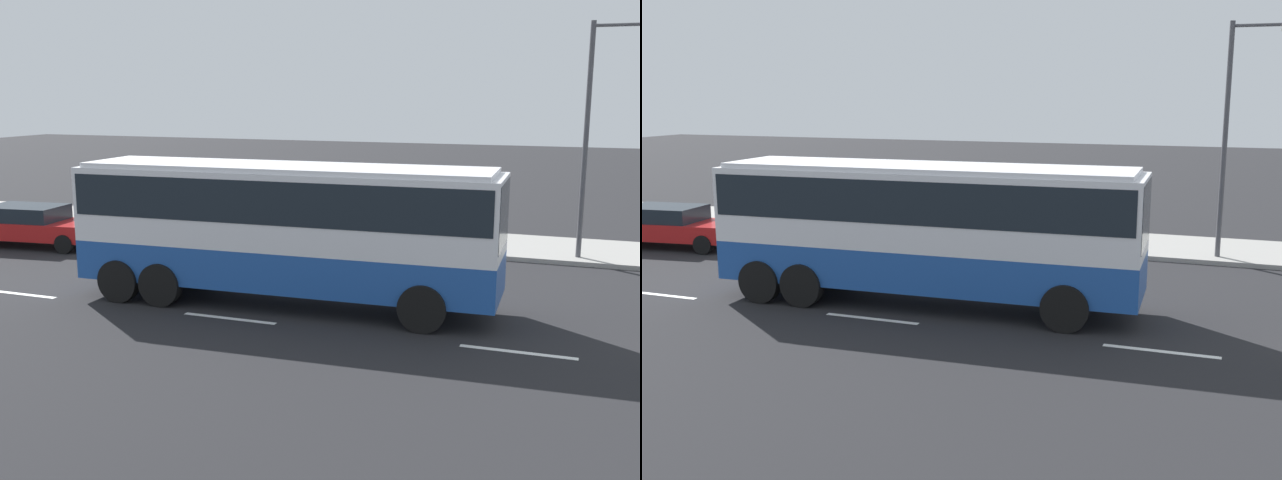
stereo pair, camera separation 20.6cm
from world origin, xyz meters
TOP-DOWN VIEW (x-y plane):
  - ground_plane at (0.00, 0.00)m, footprint 120.00×120.00m
  - sidewalk_curb at (0.00, 8.86)m, footprint 80.00×4.00m
  - lane_centreline at (-4.68, -1.78)m, footprint 31.58×0.16m
  - coach_bus at (-1.58, -0.17)m, footprint 10.72×2.93m
  - car_red_compact at (-12.71, 3.49)m, footprint 4.82×2.42m
  - pedestrian_near_curb at (-2.06, 9.06)m, footprint 0.32×0.32m
  - street_lamp at (5.40, 7.58)m, footprint 1.94×0.24m

SIDE VIEW (x-z plane):
  - ground_plane at x=0.00m, z-range 0.00..0.00m
  - lane_centreline at x=-4.68m, z-range 0.00..0.01m
  - sidewalk_curb at x=0.00m, z-range 0.00..0.15m
  - car_red_compact at x=-12.71m, z-range 0.05..1.47m
  - pedestrian_near_curb at x=-2.06m, z-range 0.27..1.93m
  - coach_bus at x=-1.58m, z-range 0.42..3.96m
  - street_lamp at x=5.40m, z-range 0.70..7.94m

